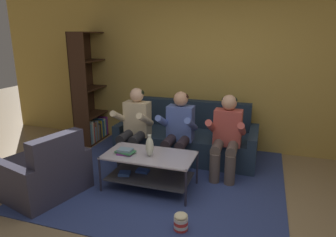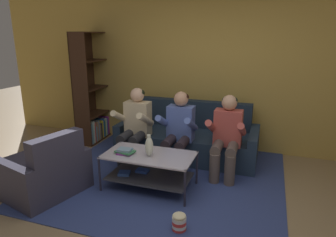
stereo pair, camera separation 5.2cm
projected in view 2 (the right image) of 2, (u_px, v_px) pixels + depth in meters
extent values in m
plane|color=#957C58|center=(171.00, 224.00, 3.14)|extent=(16.80, 16.80, 0.00)
cube|color=gold|center=(217.00, 64.00, 4.99)|extent=(8.40, 0.12, 2.90)
cube|color=#233449|center=(187.00, 144.00, 4.84)|extent=(1.93, 0.89, 0.41)
cube|color=#1D2C3E|center=(193.00, 114.00, 5.04)|extent=(1.93, 0.18, 0.45)
cube|color=#233449|center=(129.00, 134.00, 5.15)|extent=(0.13, 0.89, 0.53)
cube|color=#233449|center=(253.00, 149.00, 4.50)|extent=(0.13, 0.89, 0.53)
cylinder|color=#2A2A2F|center=(122.00, 155.00, 4.40)|extent=(0.14, 0.14, 0.41)
cylinder|color=#2A2A2F|center=(134.00, 157.00, 4.34)|extent=(0.14, 0.14, 0.41)
cylinder|color=#2A2A2F|center=(127.00, 136.00, 4.50)|extent=(0.14, 0.42, 0.14)
cylinder|color=#2A2A2F|center=(139.00, 137.00, 4.43)|extent=(0.14, 0.42, 0.14)
cube|color=beige|center=(138.00, 119.00, 4.60)|extent=(0.38, 0.22, 0.53)
cylinder|color=beige|center=(120.00, 117.00, 4.48)|extent=(0.09, 0.49, 0.31)
cylinder|color=beige|center=(146.00, 119.00, 4.35)|extent=(0.09, 0.49, 0.31)
sphere|color=beige|center=(137.00, 95.00, 4.50)|extent=(0.21, 0.21, 0.21)
ellipsoid|color=black|center=(138.00, 93.00, 4.51)|extent=(0.21, 0.21, 0.13)
cylinder|color=#2C232A|center=(166.00, 162.00, 4.19)|extent=(0.14, 0.14, 0.41)
cylinder|color=#2C232A|center=(179.00, 163.00, 4.12)|extent=(0.14, 0.14, 0.41)
cylinder|color=#2C232A|center=(170.00, 141.00, 4.28)|extent=(0.14, 0.42, 0.14)
cylinder|color=#2C232A|center=(183.00, 142.00, 4.22)|extent=(0.14, 0.42, 0.14)
cube|color=#516ABB|center=(181.00, 123.00, 4.38)|extent=(0.38, 0.22, 0.52)
cylinder|color=#516ABB|center=(164.00, 122.00, 4.27)|extent=(0.09, 0.49, 0.31)
cylinder|color=#516ABB|center=(191.00, 124.00, 4.14)|extent=(0.09, 0.49, 0.31)
sphere|color=tan|center=(181.00, 99.00, 4.28)|extent=(0.21, 0.21, 0.21)
ellipsoid|color=black|center=(182.00, 97.00, 4.30)|extent=(0.21, 0.21, 0.13)
cylinder|color=brown|center=(214.00, 168.00, 3.97)|extent=(0.14, 0.14, 0.41)
cylinder|color=brown|center=(230.00, 171.00, 3.91)|extent=(0.14, 0.14, 0.41)
cylinder|color=brown|center=(218.00, 146.00, 4.07)|extent=(0.14, 0.42, 0.14)
cylinder|color=brown|center=(233.00, 148.00, 4.01)|extent=(0.14, 0.42, 0.14)
cube|color=#B84D47|center=(228.00, 128.00, 4.17)|extent=(0.38, 0.22, 0.51)
cylinder|color=#B84D47|center=(211.00, 127.00, 4.05)|extent=(0.09, 0.49, 0.31)
cylinder|color=#B84D47|center=(242.00, 130.00, 3.93)|extent=(0.09, 0.49, 0.31)
sphere|color=tan|center=(229.00, 103.00, 4.07)|extent=(0.21, 0.21, 0.21)
ellipsoid|color=black|center=(230.00, 100.00, 4.08)|extent=(0.21, 0.21, 0.13)
cube|color=#B9B3C4|center=(149.00, 155.00, 3.77)|extent=(1.13, 0.61, 0.02)
cube|color=#393A41|center=(149.00, 176.00, 3.85)|extent=(1.04, 0.56, 0.02)
cylinder|color=#292837|center=(100.00, 175.00, 3.74)|extent=(0.03, 0.03, 0.46)
cylinder|color=#292837|center=(185.00, 189.00, 3.39)|extent=(0.03, 0.03, 0.46)
cylinder|color=#292837|center=(121.00, 157.00, 4.26)|extent=(0.03, 0.03, 0.46)
cylinder|color=#292837|center=(197.00, 168.00, 3.92)|extent=(0.03, 0.03, 0.46)
cube|color=#345AAF|center=(124.00, 173.00, 3.87)|extent=(0.18, 0.17, 0.03)
cube|color=#2E52B4|center=(142.00, 171.00, 3.95)|extent=(0.17, 0.13, 0.03)
cube|color=navy|center=(168.00, 173.00, 4.30)|extent=(3.15, 3.16, 0.01)
cube|color=slate|center=(168.00, 173.00, 4.30)|extent=(1.73, 1.74, 0.00)
ellipsoid|color=silver|center=(149.00, 147.00, 3.68)|extent=(0.10, 0.10, 0.25)
cylinder|color=silver|center=(149.00, 137.00, 3.64)|extent=(0.05, 0.05, 0.06)
cube|color=#8A3193|center=(125.00, 153.00, 3.79)|extent=(0.20, 0.17, 0.02)
cube|color=#388251|center=(125.00, 151.00, 3.79)|extent=(0.26, 0.20, 0.02)
cube|color=#7397B1|center=(125.00, 150.00, 3.78)|extent=(0.18, 0.14, 0.03)
cube|color=#341F14|center=(80.00, 92.00, 5.08)|extent=(0.32, 0.03, 1.97)
cube|color=#341F14|center=(106.00, 84.00, 5.92)|extent=(0.32, 0.03, 1.97)
cube|color=#341F14|center=(87.00, 87.00, 5.54)|extent=(0.06, 0.93, 1.97)
cube|color=#341F14|center=(97.00, 137.00, 5.76)|extent=(0.35, 0.91, 0.02)
cube|color=#341F14|center=(96.00, 113.00, 5.63)|extent=(0.35, 0.91, 0.02)
cube|color=#341F14|center=(94.00, 87.00, 5.50)|extent=(0.35, 0.91, 0.02)
cube|color=#341F14|center=(92.00, 60.00, 5.37)|extent=(0.35, 0.91, 0.02)
cube|color=#341F14|center=(90.00, 32.00, 5.24)|extent=(0.35, 0.91, 0.02)
cube|color=#798FAF|center=(85.00, 137.00, 5.33)|extent=(0.27, 0.04, 0.29)
cube|color=#70A2B4|center=(87.00, 134.00, 5.37)|extent=(0.25, 0.05, 0.37)
cube|color=silver|center=(89.00, 132.00, 5.41)|extent=(0.22, 0.05, 0.40)
cube|color=#D43D36|center=(91.00, 132.00, 5.45)|extent=(0.21, 0.04, 0.36)
cube|color=#6E96A9|center=(91.00, 134.00, 5.51)|extent=(0.24, 0.05, 0.28)
cube|color=#9A7554|center=(93.00, 131.00, 5.54)|extent=(0.23, 0.05, 0.36)
cube|color=#748FB3|center=(95.00, 130.00, 5.58)|extent=(0.21, 0.04, 0.37)
cube|color=#92764D|center=(95.00, 131.00, 5.63)|extent=(0.23, 0.04, 0.28)
cube|color=#2B2A37|center=(97.00, 130.00, 5.68)|extent=(0.23, 0.05, 0.29)
cube|color=gold|center=(98.00, 129.00, 5.71)|extent=(0.23, 0.05, 0.33)
cube|color=#2655B3|center=(100.00, 127.00, 5.75)|extent=(0.21, 0.05, 0.36)
cube|color=#348553|center=(100.00, 128.00, 5.80)|extent=(0.23, 0.03, 0.31)
cube|color=silver|center=(101.00, 126.00, 5.84)|extent=(0.24, 0.04, 0.34)
cube|color=#2B62B8|center=(101.00, 126.00, 5.88)|extent=(0.28, 0.05, 0.33)
cube|color=#8A2893|center=(104.00, 125.00, 5.92)|extent=(0.22, 0.05, 0.35)
cube|color=#333244|center=(42.00, 175.00, 3.76)|extent=(1.03, 0.88, 0.43)
cube|color=#333244|center=(56.00, 151.00, 3.45)|extent=(0.33, 0.70, 0.39)
cube|color=#333244|center=(67.00, 161.00, 4.06)|extent=(0.88, 0.33, 0.53)
cube|color=#333244|center=(10.00, 184.00, 3.43)|extent=(0.88, 0.33, 0.53)
cylinder|color=red|center=(179.00, 228.00, 3.04)|extent=(0.15, 0.15, 0.04)
cylinder|color=white|center=(179.00, 225.00, 3.03)|extent=(0.15, 0.15, 0.04)
cylinder|color=red|center=(179.00, 222.00, 3.02)|extent=(0.15, 0.15, 0.04)
cylinder|color=white|center=(179.00, 219.00, 3.01)|extent=(0.15, 0.15, 0.04)
ellipsoid|color=beige|center=(179.00, 216.00, 3.00)|extent=(0.14, 0.14, 0.05)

